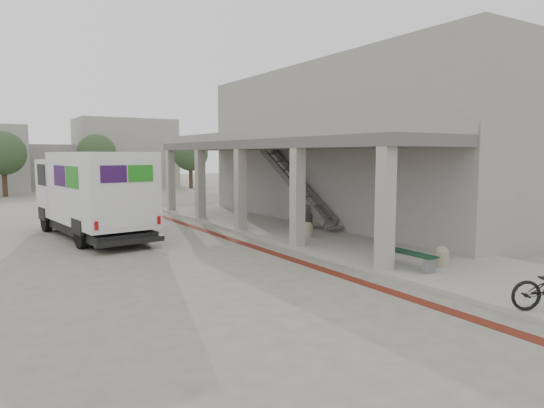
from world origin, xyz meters
TOP-DOWN VIEW (x-y plane):
  - ground at (0.00, 0.00)m, footprint 120.00×120.00m
  - bike_lane_stripe at (1.00, 2.00)m, footprint 0.35×40.00m
  - sidewalk at (4.00, 0.00)m, footprint 4.40×28.00m
  - transit_building at (6.83, 4.50)m, footprint 7.60×17.00m
  - distant_backdrop at (-2.84, 35.89)m, footprint 28.00×10.00m
  - tree_left at (-5.00, 28.00)m, footprint 3.20×3.20m
  - tree_mid at (2.00, 30.00)m, footprint 3.20×3.20m
  - tree_right at (10.00, 29.00)m, footprint 3.20×3.20m
  - fedex_truck at (-3.20, 6.38)m, footprint 3.15×7.71m
  - bench at (2.76, -3.66)m, footprint 0.43×1.85m
  - bollard_near at (3.62, -4.10)m, footprint 0.37×0.37m
  - bollard_far at (3.36, 1.63)m, footprint 0.36×0.36m
  - utility_cabinet at (4.30, 3.24)m, footprint 0.53×0.65m

SIDE VIEW (x-z plane):
  - ground at x=0.00m, z-range 0.00..0.00m
  - bike_lane_stripe at x=1.00m, z-range 0.00..0.01m
  - sidewalk at x=4.00m, z-range 0.00..0.12m
  - bollard_far at x=3.36m, z-range 0.12..0.66m
  - bollard_near at x=3.62m, z-range 0.12..0.68m
  - bench at x=2.76m, z-range 0.21..0.65m
  - utility_cabinet at x=4.30m, z-range 0.12..1.11m
  - fedex_truck at x=-3.20m, z-range 0.10..3.30m
  - distant_backdrop at x=-2.84m, z-range -0.55..5.95m
  - tree_left at x=-5.00m, z-range 0.78..5.58m
  - tree_mid at x=2.00m, z-range 0.78..5.58m
  - tree_right at x=10.00m, z-range 0.78..5.58m
  - transit_building at x=6.83m, z-range -0.10..6.90m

